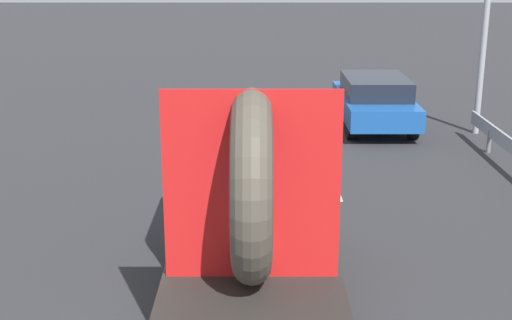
{
  "coord_description": "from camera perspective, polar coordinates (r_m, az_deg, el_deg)",
  "views": [
    {
      "loc": [
        0.19,
        -8.32,
        4.58
      ],
      "look_at": [
        0.15,
        0.96,
        1.82
      ],
      "focal_mm": 49.12,
      "sensor_mm": 36.0,
      "label": 1
    }
  ],
  "objects": [
    {
      "name": "flatbed_truck",
      "position": [
        9.43,
        -0.01,
        -1.88
      ],
      "size": [
        2.02,
        5.27,
        3.24
      ],
      "color": "black",
      "rests_on": "ground_plane"
    },
    {
      "name": "ground_plane",
      "position": [
        9.5,
        -0.95,
        -12.26
      ],
      "size": [
        120.0,
        120.0,
        0.0
      ],
      "primitive_type": "plane",
      "color": "#28282B"
    },
    {
      "name": "distant_sedan",
      "position": [
        19.3,
        9.9,
        4.84
      ],
      "size": [
        1.82,
        4.25,
        1.38
      ],
      "color": "black",
      "rests_on": "ground_plane"
    },
    {
      "name": "lane_dash_left_far",
      "position": [
        15.39,
        -5.99,
        -0.84
      ],
      "size": [
        0.16,
        2.58,
        0.01
      ],
      "primitive_type": "cube",
      "rotation": [
        0.0,
        0.0,
        1.57
      ],
      "color": "beige",
      "rests_on": "ground_plane"
    },
    {
      "name": "lane_dash_right_far",
      "position": [
        14.7,
        6.46,
        -1.69
      ],
      "size": [
        0.16,
        2.54,
        0.01
      ],
      "primitive_type": "cube",
      "rotation": [
        0.0,
        0.0,
        1.57
      ],
      "color": "beige",
      "rests_on": "ground_plane"
    }
  ]
}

